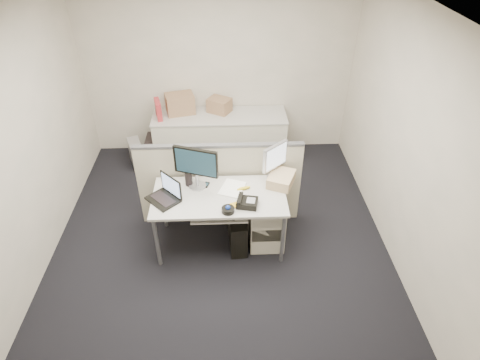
{
  "coord_description": "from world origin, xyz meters",
  "views": [
    {
      "loc": [
        0.1,
        -3.52,
        3.54
      ],
      "look_at": [
        0.24,
        0.15,
        0.83
      ],
      "focal_mm": 30.0,
      "sensor_mm": 36.0,
      "label": 1
    }
  ],
  "objects_px": {
    "desk_phone": "(247,203)",
    "monitor_main": "(196,168)",
    "desk": "(219,200)",
    "laptop": "(162,191)"
  },
  "relations": [
    {
      "from": "monitor_main",
      "to": "desk_phone",
      "type": "bearing_deg",
      "value": -13.71
    },
    {
      "from": "monitor_main",
      "to": "desk_phone",
      "type": "distance_m",
      "value": 0.7
    },
    {
      "from": "desk_phone",
      "to": "monitor_main",
      "type": "bearing_deg",
      "value": 158.41
    },
    {
      "from": "monitor_main",
      "to": "desk_phone",
      "type": "height_order",
      "value": "monitor_main"
    },
    {
      "from": "desk",
      "to": "desk_phone",
      "type": "height_order",
      "value": "desk_phone"
    },
    {
      "from": "monitor_main",
      "to": "laptop",
      "type": "bearing_deg",
      "value": -128.01
    },
    {
      "from": "desk",
      "to": "laptop",
      "type": "distance_m",
      "value": 0.65
    },
    {
      "from": "monitor_main",
      "to": "desk_phone",
      "type": "relative_size",
      "value": 2.32
    },
    {
      "from": "desk",
      "to": "laptop",
      "type": "bearing_deg",
      "value": -174.66
    },
    {
      "from": "laptop",
      "to": "desk_phone",
      "type": "bearing_deg",
      "value": 38.9
    }
  ]
}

